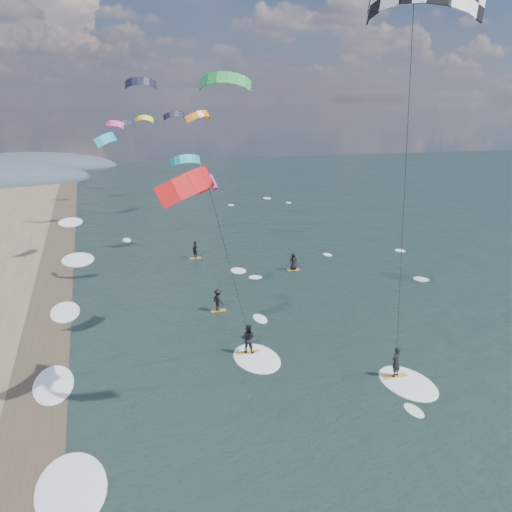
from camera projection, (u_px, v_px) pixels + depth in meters
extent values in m
cube|color=#382D23|center=(30.00, 439.00, 25.16)|extent=(3.00, 240.00, 0.00)
ellipsoid|color=#3D4756|center=(23.00, 169.00, 124.11)|extent=(40.00, 18.00, 7.00)
cube|color=#C58422|center=(395.00, 376.00, 30.78)|extent=(1.36, 0.41, 0.06)
imported|color=black|center=(396.00, 362.00, 30.55)|extent=(0.73, 0.66, 1.68)
ellipsoid|color=white|center=(408.00, 383.00, 30.13)|extent=(2.60, 4.20, 0.12)
cylinder|color=black|center=(403.00, 212.00, 24.89)|extent=(0.02, 0.02, 18.30)
cube|color=#C58422|center=(248.00, 353.00, 33.68)|extent=(1.37, 0.42, 0.06)
imported|color=black|center=(248.00, 338.00, 33.44)|extent=(1.06, 0.99, 1.74)
ellipsoid|color=white|center=(257.00, 358.00, 33.03)|extent=(2.60, 4.20, 0.12)
cylinder|color=black|center=(230.00, 267.00, 28.77)|extent=(0.02, 0.02, 12.17)
cube|color=#C58422|center=(218.00, 311.00, 40.41)|extent=(1.10, 0.35, 0.05)
imported|color=black|center=(218.00, 300.00, 40.19)|extent=(0.96, 1.17, 1.57)
cube|color=#C58422|center=(293.00, 270.00, 50.13)|extent=(1.10, 0.35, 0.05)
imported|color=black|center=(293.00, 261.00, 49.92)|extent=(0.87, 0.75, 1.50)
cube|color=#C58422|center=(195.00, 258.00, 53.87)|extent=(1.10, 0.35, 0.05)
imported|color=black|center=(195.00, 249.00, 53.65)|extent=(0.64, 0.70, 1.61)
ellipsoid|color=white|center=(55.00, 491.00, 21.80)|extent=(2.40, 5.40, 0.11)
ellipsoid|color=white|center=(62.00, 383.00, 30.12)|extent=(2.40, 5.40, 0.11)
ellipsoid|color=white|center=(67.00, 312.00, 40.28)|extent=(2.40, 5.40, 0.11)
ellipsoid|color=white|center=(70.00, 260.00, 53.23)|extent=(2.40, 5.40, 0.11)
ellipsoid|color=white|center=(73.00, 222.00, 69.87)|extent=(2.40, 5.40, 0.11)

